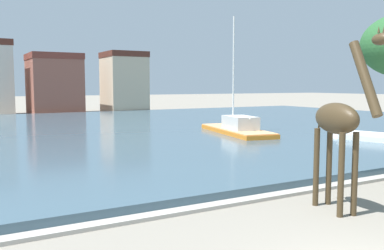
{
  "coord_description": "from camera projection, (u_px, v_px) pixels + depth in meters",
  "views": [
    {
      "loc": [
        -7.16,
        -4.99,
        3.87
      ],
      "look_at": [
        1.47,
        10.25,
        2.2
      ],
      "focal_mm": 39.39,
      "sensor_mm": 36.0,
      "label": 1
    }
  ],
  "objects": [
    {
      "name": "quay_edge_coping",
      "position": [
        218.0,
        205.0,
        13.39
      ],
      "size": [
        82.59,
        0.5,
        0.12
      ],
      "primitive_type": "cube",
      "color": "#ADA89E",
      "rests_on": "ground"
    },
    {
      "name": "townhouse_corner_house",
      "position": [
        54.0,
        84.0,
        56.48
      ],
      "size": [
        6.53,
        7.17,
        8.0
      ],
      "color": "#8E5142",
      "rests_on": "ground"
    },
    {
      "name": "giraffe_statue",
      "position": [
        340.0,
        122.0,
        12.63
      ],
      "size": [
        1.15,
        3.06,
        5.4
      ],
      "color": "#42331E",
      "rests_on": "ground"
    },
    {
      "name": "sailboat_orange",
      "position": [
        233.0,
        130.0,
        31.06
      ],
      "size": [
        4.02,
        9.76,
        8.81
      ],
      "color": "orange",
      "rests_on": "ground"
    },
    {
      "name": "harbor_water",
      "position": [
        63.0,
        133.0,
        32.23
      ],
      "size": [
        82.59,
        43.01,
        0.39
      ],
      "primitive_type": "cube",
      "color": "#3D5666",
      "rests_on": "ground"
    },
    {
      "name": "townhouse_end_terrace",
      "position": [
        124.0,
        82.0,
        60.21
      ],
      "size": [
        5.46,
        6.15,
        8.53
      ],
      "color": "#C6B293",
      "rests_on": "ground"
    }
  ]
}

